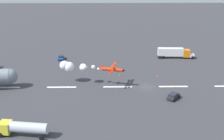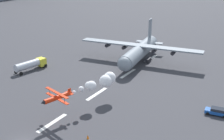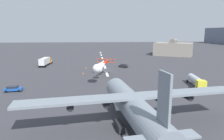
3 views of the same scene
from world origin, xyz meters
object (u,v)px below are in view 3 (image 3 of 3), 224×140
at_px(semi_truck_orange, 45,61).
at_px(fuel_tanker_truck, 196,81).
at_px(cargo_transport_plane, 131,104).
at_px(stunt_biplane_red, 99,67).
at_px(traffic_cone_far, 83,73).
at_px(followme_car_yellow, 13,89).
at_px(traffic_cone_near, 86,68).
at_px(airport_staff_sedan, 124,66).

xyz_separation_m(semi_truck_orange, fuel_tanker_truck, (40.79, 52.38, -0.36)).
bearing_deg(cargo_transport_plane, fuel_tanker_truck, 132.39).
distance_m(stunt_biplane_red, fuel_tanker_truck, 29.02).
relative_size(cargo_transport_plane, fuel_tanker_truck, 3.81).
bearing_deg(fuel_tanker_truck, cargo_transport_plane, -47.61).
height_order(stunt_biplane_red, traffic_cone_far, stunt_biplane_red).
bearing_deg(cargo_transport_plane, stunt_biplane_red, -170.71).
distance_m(cargo_transport_plane, fuel_tanker_truck, 31.39).
distance_m(cargo_transport_plane, followme_car_yellow, 34.94).
relative_size(fuel_tanker_truck, followme_car_yellow, 2.11).
xyz_separation_m(fuel_tanker_truck, traffic_cone_near, (-31.46, -33.06, -1.37)).
height_order(cargo_transport_plane, followme_car_yellow, cargo_transport_plane).
distance_m(cargo_transport_plane, traffic_cone_near, 53.61).
xyz_separation_m(airport_staff_sedan, traffic_cone_far, (12.69, -17.22, -0.44)).
distance_m(followme_car_yellow, traffic_cone_near, 36.60).
xyz_separation_m(stunt_biplane_red, semi_truck_orange, (-33.22, -24.54, -2.75)).
height_order(followme_car_yellow, traffic_cone_far, followme_car_yellow).
height_order(airport_staff_sedan, traffic_cone_near, airport_staff_sedan).
bearing_deg(traffic_cone_near, fuel_tanker_truck, 46.41).
bearing_deg(airport_staff_sedan, followme_car_yellow, -46.28).
height_order(semi_truck_orange, airport_staff_sedan, semi_truck_orange).
height_order(cargo_transport_plane, airport_staff_sedan, cargo_transport_plane).
bearing_deg(traffic_cone_far, fuel_tanker_truck, 59.29).
bearing_deg(traffic_cone_far, semi_truck_orange, -138.06).
bearing_deg(fuel_tanker_truck, traffic_cone_far, -120.71).
bearing_deg(semi_truck_orange, followme_car_yellow, 1.76).
height_order(airport_staff_sedan, traffic_cone_far, airport_staff_sedan).
relative_size(airport_staff_sedan, traffic_cone_near, 5.75).
bearing_deg(airport_staff_sedan, traffic_cone_near, -85.64).
height_order(followme_car_yellow, airport_staff_sedan, same).
distance_m(cargo_transport_plane, stunt_biplane_red, 29.11).
bearing_deg(cargo_transport_plane, traffic_cone_far, -165.58).
xyz_separation_m(semi_truck_orange, traffic_cone_far, (20.75, 18.65, -1.73)).
bearing_deg(stunt_biplane_red, airport_staff_sedan, 155.76).
xyz_separation_m(followme_car_yellow, traffic_cone_far, (-20.40, 17.38, -0.44)).
xyz_separation_m(stunt_biplane_red, fuel_tanker_truck, (7.57, 27.84, -3.10)).
distance_m(cargo_transport_plane, traffic_cone_far, 42.62).
bearing_deg(stunt_biplane_red, semi_truck_orange, -143.55).
bearing_deg(stunt_biplane_red, cargo_transport_plane, 9.29).
bearing_deg(fuel_tanker_truck, airport_staff_sedan, -153.22).
height_order(cargo_transport_plane, stunt_biplane_red, cargo_transport_plane).
distance_m(semi_truck_orange, traffic_cone_far, 27.95).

